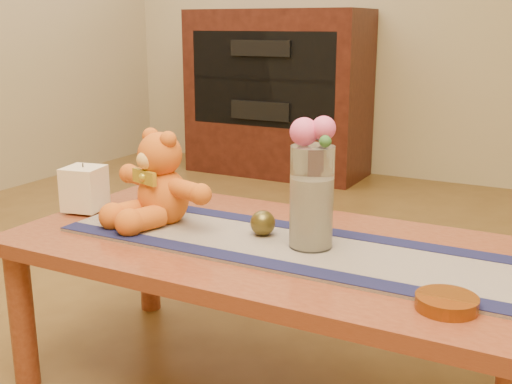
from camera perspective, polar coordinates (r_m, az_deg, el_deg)
The scene contains 23 objects.
coffee_table_top at distance 1.69m, azimuth 1.50°, elevation -5.13°, with size 1.40×0.70×0.04m, color maroon.
table_leg_fl at distance 1.93m, azimuth -20.25°, elevation -10.65°, with size 0.07×0.07×0.41m, color maroon.
table_leg_bl at distance 2.32m, azimuth -9.60°, elevation -5.59°, with size 0.07×0.07×0.41m, color maroon.
persian_runner at distance 1.65m, azimuth 2.40°, elevation -4.77°, with size 1.20×0.35×0.01m, color #201B4C.
runner_border_near at distance 1.52m, azimuth 0.03°, elevation -6.21°, with size 1.20×0.06×0.00m, color #14163D.
runner_border_far at distance 1.77m, azimuth 4.43°, elevation -3.21°, with size 1.20×0.06×0.00m, color #14163D.
teddy_bear at distance 1.82m, azimuth -8.40°, elevation 1.23°, with size 0.37×0.30×0.25m, color orange, non-canonical shape.
pillar_candle at distance 2.00m, azimuth -15.13°, elevation 0.33°, with size 0.11×0.11×0.13m, color #FFE3BB.
candle_wick at distance 1.98m, azimuth -15.27°, elevation 2.34°, with size 0.00×0.00×0.01m, color black.
glass_vase at distance 1.59m, azimuth 5.01°, elevation -0.47°, with size 0.11×0.11×0.26m, color silver.
potpourri_fill at distance 1.60m, azimuth 4.98°, elevation -1.82°, with size 0.09×0.09×0.18m, color beige.
rose_left at distance 1.55m, azimuth 4.32°, elevation 5.41°, with size 0.07×0.07×0.07m, color #F05492.
rose_right at distance 1.55m, azimuth 6.08°, elevation 5.71°, with size 0.06×0.06×0.06m, color #F05492.
blue_flower_back at distance 1.58m, azimuth 5.97°, elevation 5.30°, with size 0.04×0.04×0.04m, color #48629C.
blue_flower_side at distance 1.59m, azimuth 4.42°, elevation 5.06°, with size 0.04×0.04×0.04m, color #48629C.
leaf_sprig at distance 1.52m, azimuth 6.23°, elevation 4.54°, with size 0.03×0.03×0.03m, color #33662D.
bronze_ball at distance 1.70m, azimuth 0.61°, elevation -2.80°, with size 0.07×0.07×0.07m, color #4F421A.
amber_dish at distance 1.35m, azimuth 16.73°, elevation -9.49°, with size 0.13×0.13×0.03m, color #BF5914.
media_cabinet at distance 4.37m, azimuth 1.97°, elevation 8.84°, with size 1.20×0.50×1.10m, color black.
cabinet_cavity at distance 4.15m, azimuth 0.53°, elevation 10.05°, with size 1.02×0.03×0.61m, color black.
cabinet_shelf at distance 4.22m, azimuth 1.07°, elevation 10.14°, with size 1.02×0.20×0.03m, color black.
stereo_upper at distance 4.23m, azimuth 1.21°, elevation 12.83°, with size 0.42×0.28×0.10m, color black.
stereo_lower at distance 4.26m, azimuth 1.18°, elevation 7.50°, with size 0.42×0.28×0.12m, color black.
Camera 1 is at (0.71, -1.42, 1.01)m, focal length 44.60 mm.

